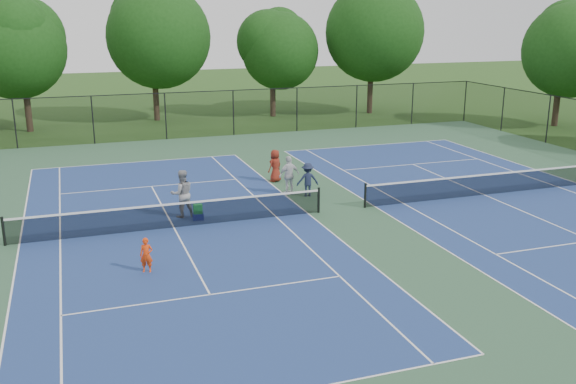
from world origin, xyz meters
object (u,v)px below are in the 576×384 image
object	(u,v)px
tree_back_a	(21,42)
instructor	(182,194)
tree_back_b	(152,32)
tree_back_d	(372,27)
tree_side_e	(563,44)
ball_hopper	(198,209)
ball_crate	(198,217)
bystander_b	(308,180)
bystander_c	(275,166)
tree_back_c	(272,46)
child_player	(146,255)
bystander_a	(289,175)

from	to	relation	value
tree_back_a	instructor	world-z (taller)	tree_back_a
tree_back_b	tree_back_d	distance (m)	17.12
tree_back_b	tree_side_e	distance (m)	29.56
tree_back_b	ball_hopper	world-z (taller)	tree_back_b
tree_back_b	ball_crate	world-z (taller)	tree_back_b
bystander_b	ball_hopper	distance (m)	5.63
bystander_c	tree_back_c	bearing A→B (deg)	-135.74
instructor	ball_crate	distance (m)	1.14
child_player	bystander_a	size ratio (longest dim) A/B	0.64
tree_back_d	child_player	bearing A→B (deg)	-127.48
tree_back_d	bystander_b	distance (m)	26.17
tree_side_e	ball_hopper	size ratio (longest dim) A/B	23.96
bystander_a	child_player	bearing A→B (deg)	31.15
child_player	bystander_c	size ratio (longest dim) A/B	0.72
tree_back_a	bystander_c	distance (m)	22.66
tree_back_d	instructor	world-z (taller)	tree_back_d
tree_back_c	instructor	world-z (taller)	tree_back_c
ball_crate	tree_back_a	bearing A→B (deg)	106.89
instructor	ball_hopper	bearing A→B (deg)	125.85
tree_side_e	bystander_c	distance (m)	26.14
tree_back_b	bystander_a	bearing A→B (deg)	-83.21
tree_back_d	child_player	world-z (taller)	tree_back_d
tree_side_e	instructor	distance (m)	32.41
tree_back_a	bystander_c	xyz separation A→B (m)	(11.83, -18.60, -5.25)
tree_back_c	tree_back_d	bearing A→B (deg)	-7.13
ball_crate	child_player	bearing A→B (deg)	-118.69
instructor	ball_crate	xyz separation A→B (m)	(0.50, -0.60, -0.83)
bystander_a	tree_back_c	bearing A→B (deg)	-119.27
instructor	bystander_a	bearing A→B (deg)	-164.76
tree_back_b	bystander_c	world-z (taller)	tree_back_b
tree_back_a	ball_crate	world-z (taller)	tree_back_a
tree_back_c	tree_side_e	bearing A→B (deg)	-31.43
tree_back_a	instructor	distance (m)	24.20
instructor	bystander_c	distance (m)	6.68
tree_side_e	tree_back_b	bearing A→B (deg)	156.04
instructor	bystander_c	size ratio (longest dim) A/B	1.23
tree_back_a	tree_back_b	distance (m)	9.24
child_player	instructor	bearing A→B (deg)	86.47
tree_back_c	tree_back_d	world-z (taller)	tree_back_d
child_player	bystander_a	world-z (taller)	bystander_a
tree_side_e	child_player	bearing A→B (deg)	-150.20
instructor	bystander_a	xyz separation A→B (m)	(5.15, 1.78, -0.08)
child_player	tree_side_e	bearing A→B (deg)	47.71
bystander_c	instructor	bearing A→B (deg)	9.88
tree_back_a	bystander_a	world-z (taller)	tree_back_a
tree_back_b	child_player	bearing A→B (deg)	-98.53
tree_back_c	instructor	xyz separation A→B (m)	(-11.42, -23.73, -4.51)
tree_back_d	ball_hopper	distance (m)	30.70
tree_back_b	bystander_a	xyz separation A→B (m)	(2.73, -22.94, -5.71)
child_player	bystander_b	world-z (taller)	bystander_b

